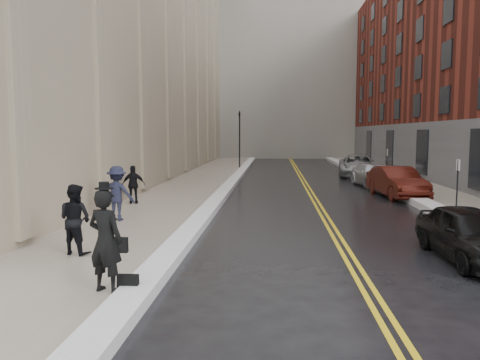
% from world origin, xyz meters
% --- Properties ---
extents(ground, '(160.00, 160.00, 0.00)m').
position_xyz_m(ground, '(0.00, 0.00, 0.00)').
color(ground, black).
rests_on(ground, ground).
extents(sidewalk_left, '(4.00, 64.00, 0.15)m').
position_xyz_m(sidewalk_left, '(-4.50, 16.00, 0.07)').
color(sidewalk_left, gray).
rests_on(sidewalk_left, ground).
extents(sidewalk_right, '(3.00, 64.00, 0.15)m').
position_xyz_m(sidewalk_right, '(9.00, 16.00, 0.07)').
color(sidewalk_right, gray).
rests_on(sidewalk_right, ground).
extents(lane_stripe_a, '(0.12, 64.00, 0.01)m').
position_xyz_m(lane_stripe_a, '(2.38, 16.00, 0.00)').
color(lane_stripe_a, gold).
rests_on(lane_stripe_a, ground).
extents(lane_stripe_b, '(0.12, 64.00, 0.01)m').
position_xyz_m(lane_stripe_b, '(2.62, 16.00, 0.00)').
color(lane_stripe_b, gold).
rests_on(lane_stripe_b, ground).
extents(snow_ridge_left, '(0.70, 60.80, 0.26)m').
position_xyz_m(snow_ridge_left, '(-2.20, 16.00, 0.13)').
color(snow_ridge_left, white).
rests_on(snow_ridge_left, ground).
extents(snow_ridge_right, '(0.85, 60.80, 0.30)m').
position_xyz_m(snow_ridge_right, '(7.15, 16.00, 0.15)').
color(snow_ridge_right, white).
rests_on(snow_ridge_right, ground).
extents(tower_far_right, '(22.00, 18.00, 44.00)m').
position_xyz_m(tower_far_right, '(14.00, 66.00, 22.00)').
color(tower_far_right, slate).
rests_on(tower_far_right, ground).
extents(traffic_signal, '(0.18, 0.15, 5.20)m').
position_xyz_m(traffic_signal, '(-2.60, 30.00, 3.08)').
color(traffic_signal, black).
rests_on(traffic_signal, ground).
extents(parking_sign_near, '(0.06, 0.35, 2.23)m').
position_xyz_m(parking_sign_near, '(7.90, 8.00, 1.36)').
color(parking_sign_near, black).
rests_on(parking_sign_near, ground).
extents(parking_sign_far, '(0.06, 0.35, 2.23)m').
position_xyz_m(parking_sign_far, '(7.90, 20.00, 1.36)').
color(parking_sign_far, black).
rests_on(parking_sign_far, ground).
extents(car_black, '(1.87, 4.22, 1.41)m').
position_xyz_m(car_black, '(5.55, 0.84, 0.71)').
color(car_black, black).
rests_on(car_black, ground).
extents(car_maroon, '(2.26, 4.97, 1.58)m').
position_xyz_m(car_maroon, '(6.73, 12.81, 0.79)').
color(car_maroon, '#42120B').
rests_on(car_maroon, ground).
extents(car_silver_near, '(2.56, 5.05, 1.40)m').
position_xyz_m(car_silver_near, '(6.59, 17.60, 0.70)').
color(car_silver_near, '#B8BBC1').
rests_on(car_silver_near, ground).
extents(car_silver_far, '(3.37, 6.15, 1.63)m').
position_xyz_m(car_silver_far, '(6.80, 24.51, 0.82)').
color(car_silver_far, '#A5A8AD').
rests_on(car_silver_far, ground).
extents(pedestrian_main, '(0.87, 0.70, 2.06)m').
position_xyz_m(pedestrian_main, '(-2.80, -2.59, 1.18)').
color(pedestrian_main, black).
rests_on(pedestrian_main, sidewalk_left).
extents(pedestrian_a, '(1.06, 0.94, 1.83)m').
position_xyz_m(pedestrian_a, '(-4.65, 0.20, 1.06)').
color(pedestrian_a, black).
rests_on(pedestrian_a, sidewalk_left).
extents(pedestrian_b, '(1.32, 0.84, 1.96)m').
position_xyz_m(pedestrian_b, '(-5.14, 4.88, 1.13)').
color(pedestrian_b, '#1B1D31').
rests_on(pedestrian_b, sidewalk_left).
extents(pedestrian_c, '(1.07, 0.63, 1.70)m').
position_xyz_m(pedestrian_c, '(-5.74, 8.83, 1.00)').
color(pedestrian_c, black).
rests_on(pedestrian_c, sidewalk_left).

